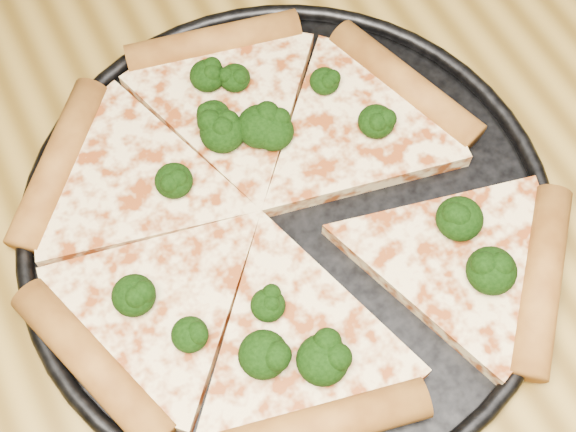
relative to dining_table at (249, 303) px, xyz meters
name	(u,v)px	position (x,y,z in m)	size (l,w,h in m)	color
dining_table	(249,303)	(0.00, 0.00, 0.00)	(1.20, 0.90, 0.75)	olive
pizza_pan	(288,220)	(0.04, 0.01, 0.10)	(0.41, 0.41, 0.02)	black
pizza	(272,215)	(0.03, 0.02, 0.11)	(0.41, 0.40, 0.03)	#FFDE9C
broccoli_florets	(286,200)	(0.05, 0.02, 0.12)	(0.27, 0.28, 0.03)	black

